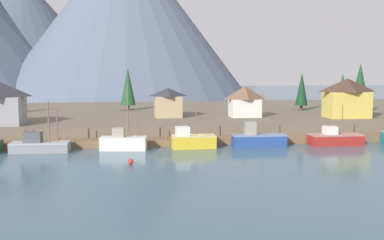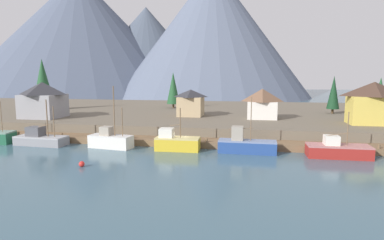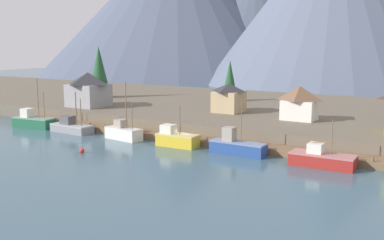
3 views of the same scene
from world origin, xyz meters
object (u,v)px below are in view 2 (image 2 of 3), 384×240
object	(u,v)px
house_yellow	(373,103)
house_grey	(43,100)
fishing_boat_yellow	(176,142)
fishing_boat_blue	(246,145)
house_tan	(191,102)
channel_buoy	(82,164)
house_white	(262,103)
fishing_boat_grey	(40,139)
conifer_near_right	(43,81)
fishing_boat_white	(110,140)
conifer_near_left	(334,93)
fishing_boat_red	(338,150)
conifer_mid_left	(173,88)
conifer_mid_right	(380,93)

from	to	relation	value
house_yellow	house_grey	bearing A→B (deg)	-177.97
fishing_boat_yellow	fishing_boat_blue	distance (m)	10.20
house_tan	channel_buoy	distance (m)	33.27
house_grey	house_yellow	xyz separation A→B (m)	(62.34, 2.21, 0.12)
house_white	fishing_boat_grey	bearing A→B (deg)	-150.91
conifer_near_right	fishing_boat_white	bearing A→B (deg)	-42.15
conifer_near_left	channel_buoy	distance (m)	56.95
house_yellow	channel_buoy	world-z (taller)	house_yellow
fishing_boat_red	conifer_near_left	xyz separation A→B (m)	(6.26, 31.25, 6.22)
fishing_boat_red	house_yellow	distance (m)	18.75
house_tan	conifer_near_left	bearing A→B (deg)	17.81
house_yellow	conifer_near_left	distance (m)	16.11
house_tan	conifer_mid_left	world-z (taller)	conifer_mid_left
fishing_boat_yellow	channel_buoy	size ratio (longest dim) A/B	9.34
house_tan	conifer_near_right	size ratio (longest dim) A/B	0.46
fishing_boat_grey	conifer_near_left	distance (m)	60.14
conifer_mid_left	house_tan	bearing A→B (deg)	-63.90
house_yellow	house_tan	bearing A→B (deg)	169.85
fishing_boat_red	house_white	size ratio (longest dim) A/B	1.39
fishing_boat_white	fishing_boat_blue	world-z (taller)	fishing_boat_white
house_tan	house_grey	bearing A→B (deg)	-164.10
fishing_boat_red	conifer_near_left	distance (m)	32.47
fishing_boat_blue	house_tan	bearing A→B (deg)	120.67
channel_buoy	house_grey	bearing A→B (deg)	131.86
fishing_boat_blue	conifer_mid_left	xyz separation A→B (m)	(-19.51, 36.42, 6.59)
fishing_boat_red	channel_buoy	world-z (taller)	fishing_boat_red
house_yellow	conifer_mid_right	bearing A→B (deg)	67.52
conifer_mid_left	house_grey	bearing A→B (deg)	-132.12
house_yellow	conifer_mid_right	world-z (taller)	conifer_mid_right
house_grey	conifer_near_left	size ratio (longest dim) A/B	0.91
fishing_boat_blue	conifer_mid_right	distance (m)	42.58
fishing_boat_red	conifer_near_right	xyz separation A→B (m)	(-62.16, 26.54, 8.58)
house_yellow	conifer_near_left	size ratio (longest dim) A/B	0.98
conifer_near_left	fishing_boat_red	bearing A→B (deg)	-101.33
fishing_boat_white	house_tan	distance (m)	23.49
house_yellow	house_tan	world-z (taller)	house_yellow
house_yellow	fishing_boat_grey	bearing A→B (deg)	-163.91
fishing_boat_red	house_grey	size ratio (longest dim) A/B	1.08
fishing_boat_red	conifer_mid_right	world-z (taller)	conifer_mid_right
fishing_boat_white	fishing_boat_blue	distance (m)	20.49
fishing_boat_yellow	house_tan	xyz separation A→B (m)	(-1.79, 21.25, 4.14)
conifer_near_right	conifer_near_left	bearing A→B (deg)	3.94
fishing_boat_white	house_grey	size ratio (longest dim) A/B	1.24
conifer_mid_left	conifer_mid_right	size ratio (longest dim) A/B	1.16
fishing_boat_white	fishing_boat_blue	xyz separation A→B (m)	(20.48, 0.43, -0.00)
fishing_boat_white	conifer_mid_right	distance (m)	58.45
house_grey	conifer_near_left	world-z (taller)	conifer_near_left
fishing_boat_red	channel_buoy	xyz separation A→B (m)	(-31.77, -10.59, -0.65)
house_tan	conifer_mid_right	size ratio (longest dim) A/B	0.71
fishing_boat_white	house_white	size ratio (longest dim) A/B	1.60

